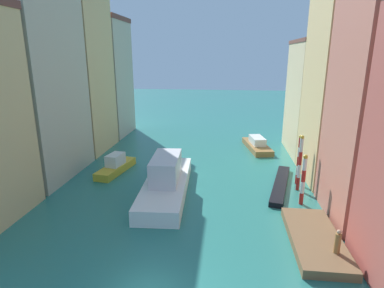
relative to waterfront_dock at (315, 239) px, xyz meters
The scene contains 15 objects.
ground_plane 21.00m from the waterfront_dock, 117.47° to the left, with size 154.00×154.00×0.00m, color #28756B.
building_left_1 28.47m from the waterfront_dock, 158.41° to the left, with size 6.83×10.11×21.63m.
building_left_2 32.61m from the waterfront_dock, 142.21° to the left, with size 6.83×8.21×20.11m.
building_left_3 37.90m from the waterfront_dock, 131.69° to the left, with size 6.83×8.28×17.29m.
building_right_2 15.78m from the waterfront_dock, 66.59° to the left, with size 6.83×8.04×18.09m.
building_right_3 22.38m from the waterfront_dock, 75.90° to the left, with size 6.83×9.51×13.70m.
waterfront_dock is the anchor object (origin of this frame).
person_on_dock 2.22m from the waterfront_dock, 67.93° to the right, with size 0.36×0.36×1.52m.
mooring_pole_0 6.04m from the waterfront_dock, 86.48° to the left, with size 0.37×0.37×4.29m.
mooring_pole_1 8.96m from the waterfront_dock, 85.67° to the left, with size 0.33×0.33×5.15m.
mooring_pole_2 10.39m from the waterfront_dock, 85.12° to the left, with size 0.30×0.30×4.81m.
vaporetto_white 13.04m from the waterfront_dock, 149.00° to the left, with size 4.16×12.45×3.40m.
gondola_black 9.26m from the waterfront_dock, 94.79° to the left, with size 3.25×9.31×0.45m.
motorboat_0 20.74m from the waterfront_dock, 147.19° to the left, with size 2.68×6.19×1.97m.
motorboat_1 21.67m from the waterfront_dock, 95.09° to the left, with size 3.62×7.51×1.63m.
Camera 1 is at (3.75, -13.14, 11.87)m, focal length 29.56 mm.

